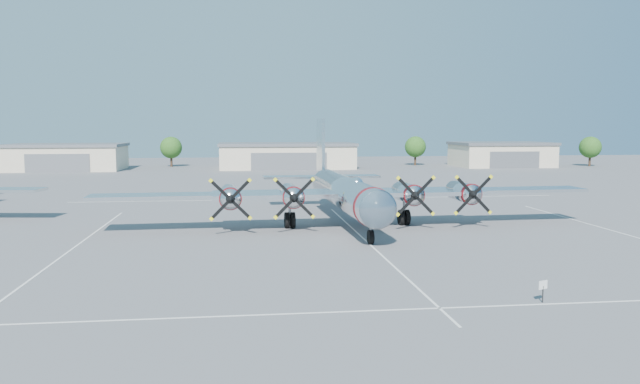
{
  "coord_description": "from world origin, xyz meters",
  "views": [
    {
      "loc": [
        -9.62,
        -51.01,
        8.96
      ],
      "look_at": [
        -2.8,
        2.92,
        3.2
      ],
      "focal_mm": 35.0,
      "sensor_mm": 36.0,
      "label": 1
    }
  ],
  "objects": [
    {
      "name": "tree_far_east",
      "position": [
        68.0,
        80.0,
        4.22
      ],
      "size": [
        4.8,
        4.8,
        6.64
      ],
      "color": "#382619",
      "rests_on": "ground"
    },
    {
      "name": "ground",
      "position": [
        0.0,
        0.0,
        0.0
      ],
      "size": [
        260.0,
        260.0,
        0.0
      ],
      "primitive_type": "plane",
      "color": "#4E4E51",
      "rests_on": "ground"
    },
    {
      "name": "info_placard",
      "position": [
        5.53,
        -21.69,
        0.8
      ],
      "size": [
        0.56,
        0.28,
        1.14
      ],
      "rotation": [
        0.0,
        0.0,
        0.41
      ],
      "color": "black",
      "rests_on": "ground"
    },
    {
      "name": "parking_lines",
      "position": [
        0.0,
        -1.75,
        0.01
      ],
      "size": [
        60.0,
        50.08,
        0.01
      ],
      "color": "silver",
      "rests_on": "ground"
    },
    {
      "name": "tree_west",
      "position": [
        -25.0,
        90.0,
        4.22
      ],
      "size": [
        4.8,
        4.8,
        6.64
      ],
      "color": "#382619",
      "rests_on": "ground"
    },
    {
      "name": "hangar_west",
      "position": [
        -45.0,
        81.96,
        2.71
      ],
      "size": [
        22.6,
        14.6,
        5.4
      ],
      "color": "beige",
      "rests_on": "ground"
    },
    {
      "name": "hangar_east",
      "position": [
        48.0,
        81.96,
        2.71
      ],
      "size": [
        20.6,
        14.6,
        5.4
      ],
      "color": "beige",
      "rests_on": "ground"
    },
    {
      "name": "main_bomber_b29",
      "position": [
        -0.31,
        5.32,
        0.0
      ],
      "size": [
        45.39,
        31.91,
        9.8
      ],
      "primitive_type": null,
      "rotation": [
        0.0,
        0.0,
        0.04
      ],
      "color": "silver",
      "rests_on": "ground"
    },
    {
      "name": "hangar_center",
      "position": [
        0.0,
        81.96,
        2.71
      ],
      "size": [
        28.6,
        14.6,
        5.4
      ],
      "color": "beige",
      "rests_on": "ground"
    },
    {
      "name": "tree_east",
      "position": [
        30.0,
        88.0,
        4.22
      ],
      "size": [
        4.8,
        4.8,
        6.64
      ],
      "color": "#382619",
      "rests_on": "ground"
    }
  ]
}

